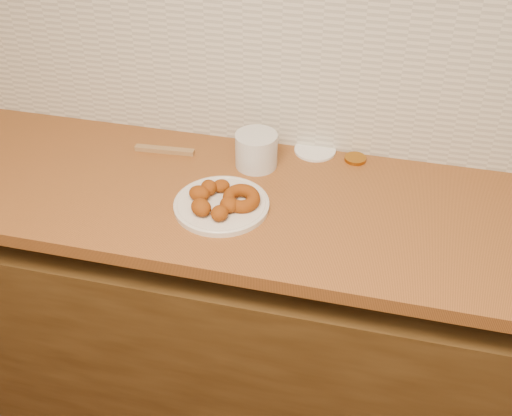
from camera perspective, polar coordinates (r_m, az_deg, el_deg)
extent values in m
cube|color=tan|center=(1.68, 12.67, 18.39)|extent=(4.00, 0.02, 2.70)
cube|color=brown|center=(1.97, 8.29, -12.22)|extent=(3.60, 0.60, 0.77)
cube|color=#9A5526|center=(1.76, -11.60, 2.20)|extent=(2.30, 0.62, 0.04)
cube|color=beige|center=(1.72, 11.97, 13.58)|extent=(3.60, 0.02, 0.60)
cylinder|color=silver|center=(1.61, -3.30, 0.29)|extent=(0.26, 0.26, 0.01)
torus|color=#7F3C06|center=(1.59, -1.42, 0.93)|extent=(0.14, 0.14, 0.05)
ellipsoid|color=#7F3C06|center=(1.62, -4.52, 1.95)|extent=(0.06, 0.06, 0.04)
ellipsoid|color=#7F3C06|center=(1.60, -5.42, 1.39)|extent=(0.06, 0.06, 0.04)
ellipsoid|color=#7F3C06|center=(1.55, -5.25, 0.06)|extent=(0.08, 0.08, 0.04)
ellipsoid|color=#7F3C06|center=(1.53, -3.50, -0.50)|extent=(0.05, 0.05, 0.04)
ellipsoid|color=#7F3C06|center=(1.64, -3.34, 2.12)|extent=(0.06, 0.06, 0.03)
ellipsoid|color=#7F3C06|center=(1.56, -2.60, 0.32)|extent=(0.07, 0.07, 0.04)
cylinder|color=silver|center=(1.75, 0.03, 5.53)|extent=(0.15, 0.15, 0.10)
cylinder|color=white|center=(1.85, 5.64, 5.50)|extent=(0.13, 0.13, 0.01)
cylinder|color=#A5681B|center=(1.82, 9.44, 4.65)|extent=(0.07, 0.07, 0.01)
cube|color=olive|center=(1.85, -8.70, 5.48)|extent=(0.18, 0.03, 0.01)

